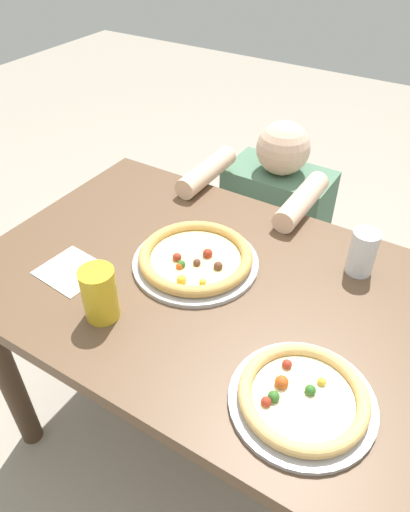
{
  "coord_description": "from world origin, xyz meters",
  "views": [
    {
      "loc": [
        0.45,
        -0.77,
        1.57
      ],
      "look_at": [
        -0.06,
        0.05,
        0.78
      ],
      "focal_mm": 33.26,
      "sensor_mm": 36.0,
      "label": 1
    }
  ],
  "objects_px": {
    "water_cup_clear": "(363,252)",
    "diner_seated": "(272,242)",
    "drink_cup_colored": "(100,294)",
    "pizza_far": "(196,258)",
    "pizza_near": "(302,397)"
  },
  "relations": [
    {
      "from": "drink_cup_colored",
      "to": "diner_seated",
      "type": "bearing_deg",
      "value": 86.62
    },
    {
      "from": "diner_seated",
      "to": "pizza_far",
      "type": "bearing_deg",
      "value": -86.78
    },
    {
      "from": "pizza_near",
      "to": "water_cup_clear",
      "type": "bearing_deg",
      "value": 93.95
    },
    {
      "from": "drink_cup_colored",
      "to": "diner_seated",
      "type": "height_order",
      "value": "diner_seated"
    },
    {
      "from": "pizza_near",
      "to": "drink_cup_colored",
      "type": "bearing_deg",
      "value": -177.26
    },
    {
      "from": "water_cup_clear",
      "to": "diner_seated",
      "type": "distance_m",
      "value": 0.7
    },
    {
      "from": "pizza_near",
      "to": "diner_seated",
      "type": "bearing_deg",
      "value": 117.35
    },
    {
      "from": "water_cup_clear",
      "to": "pizza_far",
      "type": "bearing_deg",
      "value": -151.61
    },
    {
      "from": "pizza_far",
      "to": "diner_seated",
      "type": "height_order",
      "value": "diner_seated"
    },
    {
      "from": "pizza_near",
      "to": "pizza_far",
      "type": "bearing_deg",
      "value": 148.82
    },
    {
      "from": "pizza_far",
      "to": "water_cup_clear",
      "type": "bearing_deg",
      "value": 28.39
    },
    {
      "from": "pizza_near",
      "to": "diner_seated",
      "type": "xyz_separation_m",
      "value": [
        -0.44,
        0.86,
        -0.35
      ]
    },
    {
      "from": "water_cup_clear",
      "to": "diner_seated",
      "type": "xyz_separation_m",
      "value": [
        -0.41,
        0.41,
        -0.4
      ]
    },
    {
      "from": "pizza_near",
      "to": "diner_seated",
      "type": "relative_size",
      "value": 0.32
    },
    {
      "from": "drink_cup_colored",
      "to": "water_cup_clear",
      "type": "distance_m",
      "value": 0.67
    }
  ]
}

